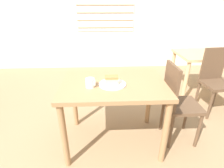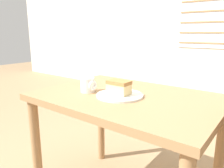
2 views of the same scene
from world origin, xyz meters
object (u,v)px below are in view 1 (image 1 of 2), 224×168
(dining_table_far, at_px, (205,61))
(plate, at_px, (112,84))
(coffee_mug, at_px, (91,83))
(dining_table_near, at_px, (114,92))
(cake_slice, at_px, (112,80))
(chair_near_window, at_px, (178,101))
(chair_far_corner, at_px, (215,79))

(dining_table_far, relative_size, plate, 3.41)
(plate, height_order, coffee_mug, coffee_mug)
(dining_table_far, distance_m, plate, 2.00)
(coffee_mug, bearing_deg, dining_table_near, 22.24)
(plate, xyz_separation_m, coffee_mug, (-0.21, -0.04, 0.04))
(dining_table_far, height_order, cake_slice, cake_slice)
(dining_table_near, relative_size, chair_near_window, 1.13)
(chair_near_window, bearing_deg, chair_far_corner, -53.15)
(dining_table_near, relative_size, plate, 3.91)
(coffee_mug, bearing_deg, chair_near_window, 6.03)
(dining_table_far, bearing_deg, cake_slice, -144.52)
(dining_table_far, xyz_separation_m, cake_slice, (-1.63, -1.16, 0.20))
(dining_table_near, distance_m, chair_far_corner, 1.61)
(plate, bearing_deg, chair_far_corner, 22.98)
(chair_far_corner, bearing_deg, dining_table_far, 71.74)
(dining_table_far, bearing_deg, coffee_mug, -146.68)
(chair_far_corner, bearing_deg, cake_slice, -163.07)
(chair_near_window, height_order, coffee_mug, chair_near_window)
(dining_table_near, bearing_deg, coffee_mug, -157.76)
(chair_near_window, relative_size, cake_slice, 7.20)
(dining_table_near, relative_size, coffee_mug, 11.33)
(dining_table_far, relative_size, cake_slice, 7.12)
(chair_near_window, height_order, plate, chair_near_window)
(cake_slice, height_order, coffee_mug, cake_slice)
(chair_far_corner, relative_size, plate, 3.45)
(dining_table_near, bearing_deg, chair_far_corner, 21.51)
(coffee_mug, bearing_deg, chair_far_corner, 21.61)
(dining_table_near, xyz_separation_m, chair_near_window, (0.71, 0.01, -0.14))
(plate, relative_size, coffee_mug, 2.89)
(dining_table_near, bearing_deg, chair_near_window, 0.51)
(chair_near_window, height_order, cake_slice, chair_near_window)
(dining_table_near, bearing_deg, plate, -106.39)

